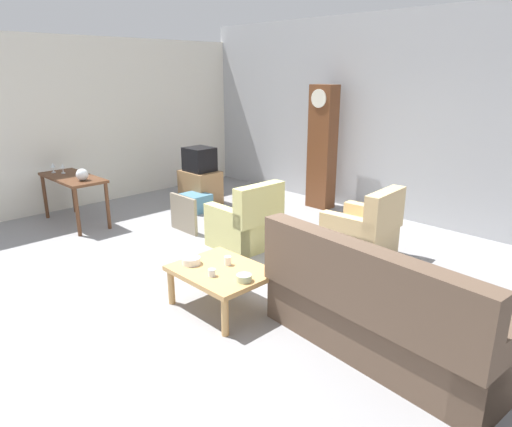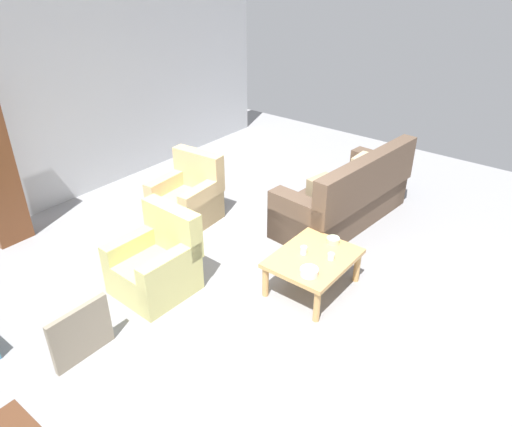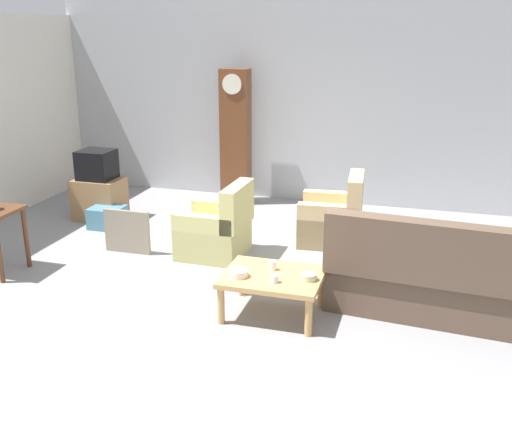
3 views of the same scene
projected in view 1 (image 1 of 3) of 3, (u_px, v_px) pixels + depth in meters
name	position (u px, v px, depth m)	size (l,w,h in m)	color
ground_plane	(229.00, 279.00, 5.34)	(10.40, 10.40, 0.00)	gray
garage_door_wall	(398.00, 118.00, 7.27)	(8.40, 0.16, 3.20)	#ADAFB5
pegboard_wall_left	(86.00, 123.00, 8.03)	(0.12, 6.40, 2.88)	silver
couch_floral	(381.00, 315.00, 3.87)	(2.17, 1.06, 1.04)	brown
armchair_olive_near	(246.00, 225.00, 6.24)	(0.81, 0.78, 0.92)	#CCC67A
armchair_olive_far	(363.00, 234.00, 5.92)	(0.85, 0.82, 0.92)	#D5B47D
coffee_table_wood	(222.00, 274.00, 4.61)	(0.96, 0.76, 0.42)	tan
console_table_dark	(73.00, 183.00, 7.11)	(1.30, 0.56, 0.76)	#56331E
grandfather_clock	(322.00, 148.00, 7.86)	(0.44, 0.30, 2.10)	brown
tv_stand_cabinet	(200.00, 187.00, 8.31)	(0.68, 0.52, 0.60)	#997047
tv_crt	(199.00, 159.00, 8.15)	(0.48, 0.44, 0.42)	black
framed_picture_leaning	(184.00, 214.00, 6.84)	(0.60, 0.05, 0.55)	gray
storage_box_blue	(196.00, 202.00, 7.90)	(0.45, 0.40, 0.30)	teal
glass_dome_cloche	(82.00, 175.00, 6.78)	(0.18, 0.18, 0.18)	silver
cup_white_porcelain	(228.00, 261.00, 4.67)	(0.07, 0.07, 0.09)	white
cup_blue_rimmed	(212.00, 273.00, 4.42)	(0.07, 0.07, 0.07)	silver
bowl_white_stacked	(191.00, 261.00, 4.70)	(0.19, 0.19, 0.07)	white
bowl_shallow_green	(244.00, 278.00, 4.32)	(0.15, 0.15, 0.06)	#B2C69E
wine_glass_tall	(53.00, 166.00, 7.29)	(0.07, 0.07, 0.16)	silver
wine_glass_mid	(63.00, 167.00, 7.24)	(0.07, 0.07, 0.16)	silver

